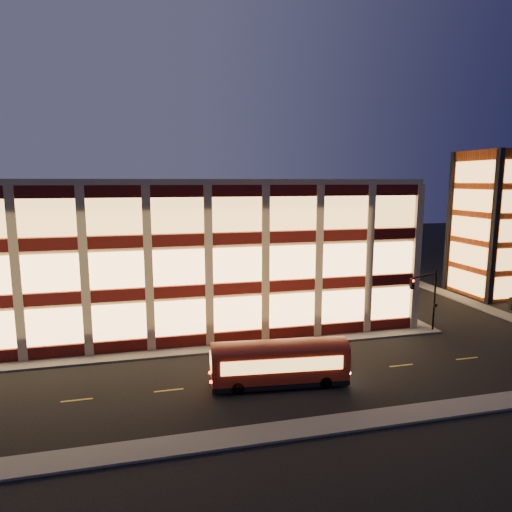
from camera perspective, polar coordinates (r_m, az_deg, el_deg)
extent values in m
plane|color=black|center=(39.09, -8.34, -12.25)|extent=(200.00, 200.00, 0.00)
cube|color=#514F4C|center=(39.86, -12.87, -11.84)|extent=(54.00, 2.00, 0.15)
cube|color=#514F4C|center=(61.01, 12.08, -4.35)|extent=(2.00, 30.00, 0.15)
cube|color=#514F4C|center=(66.48, 20.66, -3.62)|extent=(2.00, 30.00, 0.15)
cube|color=#514F4C|center=(27.44, -5.49, -22.00)|extent=(100.00, 2.00, 0.15)
cube|color=tan|center=(53.72, -13.48, 1.27)|extent=(50.00, 30.00, 14.00)
cube|color=tan|center=(53.21, -13.78, 9.02)|extent=(50.40, 30.40, 0.50)
cube|color=#470C0A|center=(40.48, -12.93, -10.63)|extent=(50.10, 0.25, 1.00)
cube|color=#FFBF6B|center=(39.84, -13.04, -7.78)|extent=(49.00, 0.20, 3.00)
cube|color=#470C0A|center=(60.50, 11.35, -3.88)|extent=(0.25, 30.10, 1.00)
cube|color=#FFBF6B|center=(60.06, 11.39, -1.93)|extent=(0.20, 29.00, 3.00)
cube|color=#470C0A|center=(39.21, -13.16, -4.58)|extent=(50.10, 0.25, 1.00)
cube|color=#FFBF6B|center=(38.79, -13.28, -1.56)|extent=(49.00, 0.20, 3.00)
cube|color=#470C0A|center=(59.66, 11.48, 0.24)|extent=(0.25, 30.10, 1.00)
cube|color=#FFBF6B|center=(59.36, 11.53, 2.24)|extent=(0.20, 29.00, 3.00)
cube|color=#470C0A|center=(38.41, -13.41, 1.81)|extent=(50.10, 0.25, 1.00)
cube|color=#FFBF6B|center=(38.22, -13.53, 4.93)|extent=(49.00, 0.20, 3.00)
cube|color=#470C0A|center=(59.14, 11.62, 4.45)|extent=(0.25, 30.10, 1.00)
cube|color=#FFBF6B|center=(58.99, 11.67, 6.48)|extent=(0.20, 29.00, 3.00)
cube|color=#8C3814|center=(64.96, 28.00, 3.57)|extent=(8.00, 8.00, 18.00)
cube|color=black|center=(59.33, 27.66, 3.15)|extent=(0.60, 0.60, 18.00)
cube|color=black|center=(65.51, 23.05, 3.96)|extent=(0.60, 0.60, 18.00)
cube|color=black|center=(70.59, 28.28, 3.93)|extent=(0.60, 0.60, 18.00)
cube|color=#F4AD55|center=(63.35, 24.74, -2.91)|extent=(0.16, 6.60, 2.60)
cube|color=#F4AD55|center=(62.76, 24.95, 0.13)|extent=(0.16, 6.60, 2.60)
cube|color=#F4AD55|center=(62.36, 25.16, 3.21)|extent=(0.16, 6.60, 2.60)
cube|color=#F4AD55|center=(62.14, 25.38, 6.33)|extent=(0.16, 6.60, 2.60)
cube|color=#F4AD55|center=(62.10, 25.60, 9.46)|extent=(0.16, 6.60, 2.60)
cylinder|color=black|center=(47.03, 21.40, -5.23)|extent=(0.18, 0.18, 6.00)
cylinder|color=black|center=(44.86, 20.32, -2.32)|extent=(3.56, 1.63, 0.14)
cube|color=black|center=(43.40, 18.92, -3.29)|extent=(0.32, 0.32, 0.95)
sphere|color=#FF0C05|center=(43.19, 19.07, -2.95)|extent=(0.20, 0.20, 0.20)
cube|color=black|center=(46.97, 21.51, -5.76)|extent=(0.25, 0.18, 0.28)
cube|color=black|center=(39.56, 29.35, -5.21)|extent=(0.32, 0.32, 0.95)
cube|color=#961B08|center=(33.14, 2.95, -13.18)|extent=(9.82, 3.33, 2.22)
cube|color=black|center=(33.66, 2.93, -15.22)|extent=(9.82, 3.33, 0.34)
cylinder|color=black|center=(32.25, -2.29, -16.18)|extent=(0.89, 0.37, 0.87)
cylinder|color=black|center=(34.16, -2.68, -14.66)|extent=(0.89, 0.37, 0.87)
cylinder|color=black|center=(33.38, 8.69, -15.36)|extent=(0.89, 0.37, 0.87)
cylinder|color=black|center=(35.24, 7.66, -13.96)|extent=(0.89, 0.37, 0.87)
cube|color=#F4AD55|center=(31.91, 3.39, -13.54)|extent=(8.44, 0.88, 0.96)
cube|color=#F4AD55|center=(34.15, 2.54, -11.95)|extent=(8.44, 0.88, 0.96)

